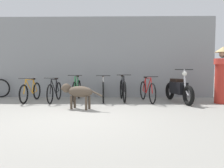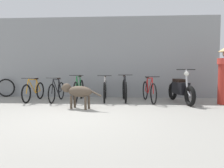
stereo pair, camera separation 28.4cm
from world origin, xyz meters
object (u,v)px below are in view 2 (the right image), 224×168
Objects in this scene: bicycle_0 at (34,91)px; motorcycle at (181,90)px; spare_tire_left at (6,88)px; stray_dog at (77,91)px; bicycle_2 at (79,90)px; bicycle_5 at (149,91)px; bicycle_3 at (105,90)px; bicycle_4 at (125,90)px; bicycle_1 at (57,91)px.

bicycle_0 is 0.84× the size of motorcycle.
stray_dog is at bearing -35.10° from spare_tire_left.
spare_tire_left is (-6.37, 1.10, -0.07)m from motorcycle.
bicycle_2 is 1.02× the size of bicycle_5.
bicycle_4 is at bearing 85.23° from bicycle_3.
bicycle_2 is at bearing -93.57° from bicycle_3.
bicycle_3 reaches higher than stray_dog.
bicycle_0 is 1.35× the size of stray_dog.
bicycle_1 is 4.02m from motorcycle.
bicycle_1 is at bearing -88.42° from bicycle_4.
stray_dog is at bearing -76.88° from motorcycle.
motorcycle is at bearing -135.68° from stray_dog.
spare_tire_left is at bearing -109.02° from bicycle_5.
bicycle_3 is at bearing 99.44° from bicycle_1.
stray_dog is (-3.03, -1.24, 0.05)m from motorcycle.
bicycle_2 is 2.37m from bicycle_5.
stray_dog is (0.99, -1.31, 0.13)m from bicycle_1.
bicycle_1 is at bearing -100.10° from motorcycle.
bicycle_1 reaches higher than bicycle_0.
bicycle_5 is 2.47m from stray_dog.
bicycle_2 is at bearing -56.99° from stray_dog.
bicycle_4 reaches higher than spare_tire_left.
motorcycle is (1.78, -0.31, 0.05)m from bicycle_4.
bicycle_2 is at bearing -103.40° from bicycle_5.
spare_tire_left is (-4.59, 0.79, -0.02)m from bicycle_4.
bicycle_0 is 1.03× the size of bicycle_1.
bicycle_4 is 1.80m from motorcycle.
bicycle_3 reaches higher than bicycle_5.
bicycle_2 reaches higher than bicycle_1.
bicycle_3 is at bearing -106.38° from bicycle_5.
bicycle_0 is at bearing -88.09° from bicycle_3.
bicycle_5 is at bearing 91.44° from bicycle_1.
bicycle_0 is at bearing -100.11° from motorcycle.
bicycle_4 is 0.82m from bicycle_5.
bicycle_5 is 0.99m from motorcycle.
bicycle_0 is 3.05m from bicycle_4.
bicycle_1 is at bearing -97.69° from bicycle_5.
bicycle_3 is 1.04× the size of bicycle_5.
bicycle_3 is 1.07× the size of bicycle_4.
bicycle_2 is 0.90m from bicycle_3.
spare_tire_left is at bearing -104.34° from bicycle_4.
bicycle_0 is 4.82m from motorcycle.
bicycle_5 is at bearing 92.30° from bicycle_0.
spare_tire_left is at bearing -13.08° from stray_dog.
bicycle_2 reaches higher than bicycle_0.
stray_dog is (1.78, -1.32, 0.14)m from bicycle_0.
bicycle_3 is 0.91× the size of motorcycle.
bicycle_3 is 1.67m from stray_dog.
stray_dog is at bearing -65.17° from bicycle_5.
motorcycle is 6.46m from spare_tire_left.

